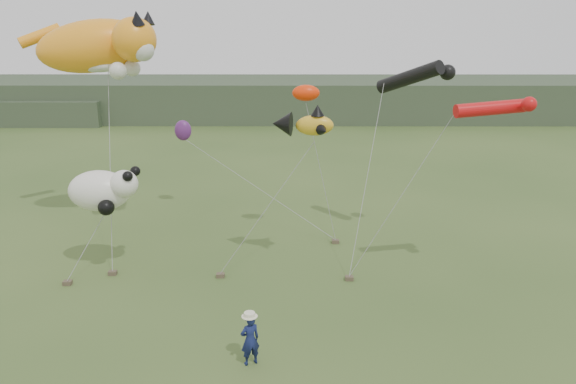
% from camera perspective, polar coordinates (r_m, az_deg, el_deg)
% --- Properties ---
extents(ground, '(120.00, 120.00, 0.00)m').
position_cam_1_polar(ground, '(19.11, -3.38, -14.79)').
color(ground, '#385123').
rests_on(ground, ground).
extents(headland, '(90.00, 13.00, 4.00)m').
position_cam_1_polar(headland, '(61.58, -3.85, 9.39)').
color(headland, '#2D3D28').
rests_on(headland, ground).
extents(festival_attendant, '(0.72, 0.62, 1.66)m').
position_cam_1_polar(festival_attendant, '(17.56, -3.88, -14.75)').
color(festival_attendant, '#141C4B').
rests_on(festival_attendant, ground).
extents(sandbag_anchors, '(11.58, 4.66, 0.17)m').
position_cam_1_polar(sandbag_anchors, '(23.90, -6.83, -7.79)').
color(sandbag_anchors, brown).
rests_on(sandbag_anchors, ground).
extents(cat_kite, '(6.89, 3.76, 3.08)m').
position_cam_1_polar(cat_kite, '(27.48, -18.31, 13.94)').
color(cat_kite, orange).
rests_on(cat_kite, ground).
extents(fish_kite, '(2.50, 1.66, 1.26)m').
position_cam_1_polar(fish_kite, '(21.72, 1.49, 6.92)').
color(fish_kite, gold).
rests_on(fish_kite, ground).
extents(tube_kites, '(4.78, 6.80, 1.80)m').
position_cam_1_polar(tube_kites, '(24.09, 15.18, 10.39)').
color(tube_kites, black).
rests_on(tube_kites, ground).
extents(panda_kite, '(2.92, 1.89, 1.82)m').
position_cam_1_polar(panda_kite, '(23.71, -18.25, 0.18)').
color(panda_kite, white).
rests_on(panda_kite, ground).
extents(misc_kites, '(7.40, 5.46, 3.46)m').
position_cam_1_polar(misc_kites, '(27.35, -5.04, 7.96)').
color(misc_kites, '#FB3107').
rests_on(misc_kites, ground).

